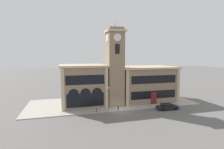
{
  "coord_description": "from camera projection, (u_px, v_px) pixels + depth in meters",
  "views": [
    {
      "loc": [
        -11.65,
        -34.86,
        11.84
      ],
      "look_at": [
        -1.25,
        2.93,
        7.74
      ],
      "focal_mm": 28.0,
      "sensor_mm": 36.0,
      "label": 1
    }
  ],
  "objects": [
    {
      "name": "sidewalk_kerb",
      "position": [
        112.0,
        102.0,
        44.85
      ],
      "size": [
        41.17,
        14.85,
        0.15
      ],
      "color": "#A39E93",
      "rests_on": "ground_plane"
    },
    {
      "name": "parked_car_near",
      "position": [
        167.0,
        106.0,
        38.91
      ],
      "size": [
        4.83,
        2.01,
        1.35
      ],
      "rotation": [
        0.0,
        0.0,
        -0.05
      ],
      "color": "black",
      "rests_on": "ground_plane"
    },
    {
      "name": "town_hall_right_wing",
      "position": [
        145.0,
        83.0,
        47.27
      ],
      "size": [
        15.13,
        10.62,
        9.13
      ],
      "color": "#897056",
      "rests_on": "ground_plane"
    },
    {
      "name": "town_hall_left_wing",
      "position": [
        83.0,
        85.0,
        42.83
      ],
      "size": [
        10.94,
        10.62,
        9.8
      ],
      "color": "#897056",
      "rests_on": "ground_plane"
    },
    {
      "name": "bollard",
      "position": [
        118.0,
        108.0,
        37.81
      ],
      "size": [
        0.18,
        0.18,
        1.06
      ],
      "color": "black",
      "rests_on": "sidewalk_kerb"
    },
    {
      "name": "street_lamp",
      "position": [
        108.0,
        95.0,
        37.28
      ],
      "size": [
        0.36,
        0.36,
        5.21
      ],
      "color": "#4C4C51",
      "rests_on": "sidewalk_kerb"
    },
    {
      "name": "clock_tower",
      "position": [
        115.0,
        67.0,
        41.35
      ],
      "size": [
        4.41,
        4.41,
        19.63
      ],
      "color": "#897056",
      "rests_on": "ground_plane"
    },
    {
      "name": "ground_plane",
      "position": [
        121.0,
        111.0,
        37.73
      ],
      "size": [
        300.0,
        300.0,
        0.0
      ],
      "primitive_type": "plane",
      "color": "#605E5B"
    },
    {
      "name": "fire_hydrant",
      "position": [
        96.0,
        110.0,
        36.69
      ],
      "size": [
        0.22,
        0.22,
        0.87
      ],
      "color": "red",
      "rests_on": "sidewalk_kerb"
    }
  ]
}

